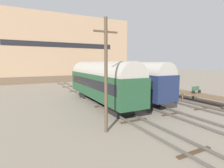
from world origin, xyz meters
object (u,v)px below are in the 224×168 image
object	(u,v)px
train_car_green	(100,80)
person_worker	(149,103)
utility_pole	(106,74)
train_car_navy	(121,77)
bench	(196,90)

from	to	relation	value
train_car_green	person_worker	size ratio (longest dim) A/B	9.30
person_worker	utility_pole	size ratio (longest dim) A/B	0.20
train_car_navy	person_worker	xyz separation A→B (m)	(-1.68, -8.52, -1.97)
train_car_navy	person_worker	size ratio (longest dim) A/B	11.67
bench	train_car_navy	bearing A→B (deg)	137.05
train_car_green	utility_pole	xyz separation A→B (m)	(-3.13, -8.27, 1.31)
utility_pole	person_worker	bearing A→B (deg)	22.62
train_car_green	utility_pole	world-z (taller)	utility_pole
train_car_navy	train_car_green	bearing A→B (deg)	-148.84
train_car_navy	person_worker	bearing A→B (deg)	-101.15
bench	person_worker	bearing A→B (deg)	-169.98
train_car_navy	bench	distance (m)	10.25
train_car_navy	train_car_green	size ratio (longest dim) A/B	1.25
train_car_green	person_worker	xyz separation A→B (m)	(2.87, -5.77, -1.97)
train_car_green	utility_pole	bearing A→B (deg)	-110.75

